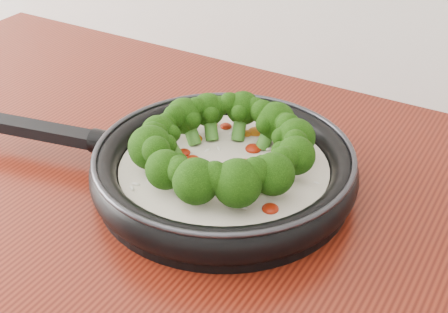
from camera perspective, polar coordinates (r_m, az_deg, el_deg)
The scene contains 1 object.
skillet at distance 0.81m, azimuth -0.20°, elevation -0.69°, with size 0.57×0.41×0.10m.
Camera 1 is at (0.29, 0.54, 1.38)m, focal length 50.24 mm.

